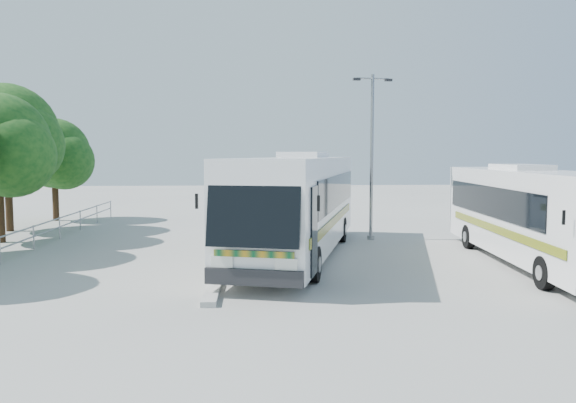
{
  "coord_description": "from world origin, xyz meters",
  "views": [
    {
      "loc": [
        -1.09,
        -19.81,
        3.82
      ],
      "look_at": [
        0.22,
        2.94,
        1.91
      ],
      "focal_mm": 35.0,
      "sensor_mm": 36.0,
      "label": 1
    }
  ],
  "objects": [
    {
      "name": "tree_far_d",
      "position": [
        -13.31,
        8.8,
        4.82
      ],
      "size": [
        5.62,
        5.3,
        7.33
      ],
      "color": "#382314",
      "rests_on": "ground"
    },
    {
      "name": "lamppost",
      "position": [
        4.08,
        5.03,
        4.06
      ],
      "size": [
        1.8,
        0.41,
        7.35
      ],
      "rotation": [
        0.0,
        0.0,
        0.14
      ],
      "color": "gray",
      "rests_on": "ground"
    },
    {
      "name": "coach_main",
      "position": [
        0.51,
        1.07,
        2.03
      ],
      "size": [
        5.97,
        13.59,
        3.71
      ],
      "rotation": [
        0.0,
        0.0,
        -0.26
      ],
      "color": "white",
      "rests_on": "ground"
    },
    {
      "name": "kerb_divider",
      "position": [
        -2.3,
        2.0,
        0.07
      ],
      "size": [
        0.4,
        16.0,
        0.15
      ],
      "primitive_type": "cube",
      "color": "#B2B2AD",
      "rests_on": "ground"
    },
    {
      "name": "coach_adjacent",
      "position": [
        8.42,
        -0.98,
        1.8
      ],
      "size": [
        3.25,
        11.95,
        3.28
      ],
      "rotation": [
        0.0,
        0.0,
        -0.07
      ],
      "color": "silver",
      "rests_on": "ground"
    },
    {
      "name": "railing",
      "position": [
        -10.0,
        4.0,
        0.74
      ],
      "size": [
        0.06,
        22.0,
        1.0
      ],
      "color": "gray",
      "rests_on": "ground"
    },
    {
      "name": "ground",
      "position": [
        0.0,
        0.0,
        0.0
      ],
      "size": [
        100.0,
        100.0,
        0.0
      ],
      "primitive_type": "plane",
      "color": "#A0A09B",
      "rests_on": "ground"
    },
    {
      "name": "tree_far_e",
      "position": [
        -12.63,
        13.3,
        3.89
      ],
      "size": [
        4.54,
        4.28,
        5.92
      ],
      "color": "#382314",
      "rests_on": "ground"
    }
  ]
}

